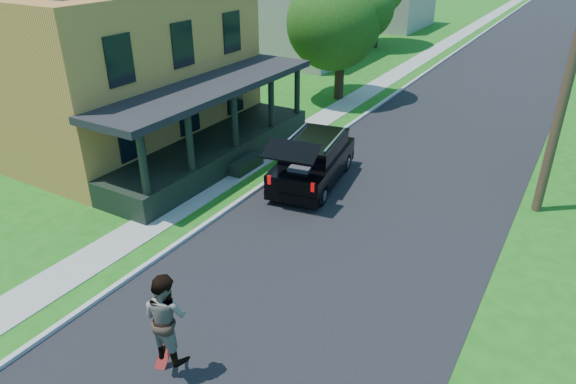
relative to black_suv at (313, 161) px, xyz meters
The scene contains 11 objects.
ground 6.92m from the black_suv, 66.93° to the right, with size 140.00×140.00×0.00m, color #195F13.
street 13.97m from the black_suv, 78.87° to the left, with size 8.00×120.00×0.02m, color black.
curb 13.77m from the black_suv, 95.67° to the left, with size 0.15×120.00×0.12m, color #ACACA7.
sidewalk 14.01m from the black_suv, 102.00° to the left, with size 1.30×120.00×0.03m, color gray.
front_walk 6.87m from the black_suv, behind, with size 6.50×1.20×0.03m, color gray.
main_house 10.90m from the black_suv, behind, with size 15.56×15.56×10.10m.
black_suv is the anchor object (origin of this frame).
skateboarder 9.51m from the black_suv, 79.04° to the right, with size 0.95×0.75×1.90m.
skateboard 9.40m from the black_suv, 80.62° to the right, with size 0.36×0.42×0.83m.
tree_left_mid 11.35m from the black_suv, 110.90° to the left, with size 5.06×4.80×7.06m.
utility_pole_near 8.50m from the black_suv, 15.09° to the left, with size 1.83×0.33×9.58m.
Camera 1 is at (5.04, -8.38, 8.05)m, focal length 32.00 mm.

